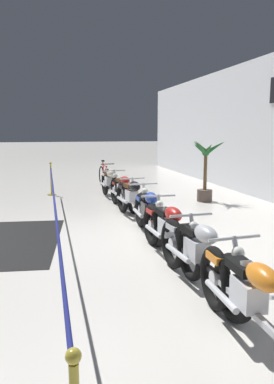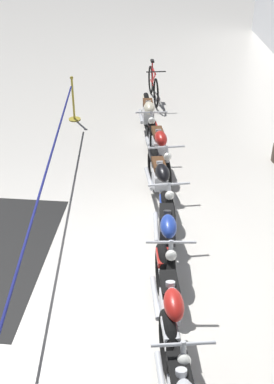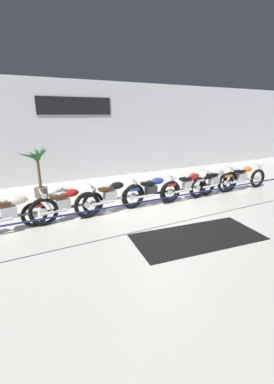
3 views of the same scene
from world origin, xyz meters
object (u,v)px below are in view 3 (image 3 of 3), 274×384
(motorcycle_cream_0, at_px, (12,213))
(motorcycle_silver_5, at_px, (215,182))
(motorcycle_red_4, at_px, (189,186))
(stanchion_far_left, at_px, (141,208))
(motorcycle_blue_3, at_px, (153,191))
(motorcycle_red_1, at_px, (66,204))
(potted_palm_left_of_row, at_px, (38,168))
(floor_banner, at_px, (198,237))
(motorcycle_orange_6, at_px, (243,178))
(motorcycle_black_2, at_px, (112,197))

(motorcycle_cream_0, bearing_deg, motorcycle_silver_5, 0.51)
(motorcycle_cream_0, xyz_separation_m, motorcycle_red_4, (5.55, 0.05, -0.02))
(motorcycle_red_4, xyz_separation_m, stanchion_far_left, (-2.84, -1.75, 0.27))
(motorcycle_blue_3, height_order, motorcycle_red_4, motorcycle_red_4)
(motorcycle_red_1, distance_m, motorcycle_silver_5, 5.38)
(potted_palm_left_of_row, distance_m, floor_banner, 5.89)
(potted_palm_left_of_row, height_order, floor_banner, potted_palm_left_of_row)
(stanchion_far_left, bearing_deg, motorcycle_orange_6, 17.68)
(motorcycle_black_2, bearing_deg, stanchion_far_left, -89.66)
(potted_palm_left_of_row, bearing_deg, motorcycle_orange_6, -20.41)
(motorcycle_cream_0, height_order, motorcycle_red_1, motorcycle_cream_0)
(motorcycle_black_2, distance_m, motorcycle_red_4, 2.85)
(motorcycle_orange_6, distance_m, floor_banner, 4.82)
(potted_palm_left_of_row, bearing_deg, motorcycle_cream_0, -110.73)
(motorcycle_silver_5, distance_m, motorcycle_orange_6, 1.36)
(motorcycle_blue_3, height_order, motorcycle_silver_5, motorcycle_silver_5)
(motorcycle_blue_3, relative_size, motorcycle_silver_5, 0.89)
(motorcycle_cream_0, height_order, potted_palm_left_of_row, potted_palm_left_of_row)
(motorcycle_silver_5, relative_size, potted_palm_left_of_row, 1.30)
(motorcycle_blue_3, relative_size, floor_banner, 0.69)
(motorcycle_blue_3, distance_m, motorcycle_orange_6, 3.99)
(motorcycle_black_2, distance_m, motorcycle_silver_5, 4.03)
(motorcycle_blue_3, height_order, motorcycle_orange_6, motorcycle_orange_6)
(motorcycle_red_1, height_order, motorcycle_orange_6, motorcycle_orange_6)
(motorcycle_orange_6, height_order, potted_palm_left_of_row, potted_palm_left_of_row)
(motorcycle_orange_6, bearing_deg, motorcycle_red_4, 179.21)
(motorcycle_black_2, bearing_deg, motorcycle_silver_5, -0.47)
(motorcycle_silver_5, bearing_deg, potted_palm_left_of_row, 155.66)
(motorcycle_blue_3, distance_m, motorcycle_red_4, 1.44)
(motorcycle_black_2, relative_size, potted_palm_left_of_row, 1.25)
(motorcycle_orange_6, bearing_deg, potted_palm_left_of_row, 159.59)
(stanchion_far_left, bearing_deg, motorcycle_red_4, 31.69)
(motorcycle_cream_0, relative_size, motorcycle_blue_3, 1.06)
(motorcycle_red_1, bearing_deg, motorcycle_silver_5, -0.93)
(motorcycle_blue_3, distance_m, potted_palm_left_of_row, 4.05)
(motorcycle_orange_6, xyz_separation_m, stanchion_far_left, (-5.38, -1.72, 0.27))
(motorcycle_red_1, xyz_separation_m, potted_palm_left_of_row, (-0.34, 2.50, 0.58))
(motorcycle_cream_0, height_order, stanchion_far_left, stanchion_far_left)
(motorcycle_silver_5, height_order, floor_banner, motorcycle_silver_5)
(motorcycle_black_2, xyz_separation_m, motorcycle_orange_6, (5.39, -0.08, -0.01))
(motorcycle_red_1, relative_size, motorcycle_silver_5, 0.95)
(motorcycle_blue_3, xyz_separation_m, motorcycle_silver_5, (2.62, -0.05, 0.01))
(motorcycle_red_1, xyz_separation_m, stanchion_far_left, (1.37, -1.85, 0.28))
(motorcycle_red_4, distance_m, potted_palm_left_of_row, 5.27)
(motorcycle_blue_3, height_order, floor_banner, motorcycle_blue_3)
(motorcycle_red_4, distance_m, motorcycle_orange_6, 2.55)
(stanchion_far_left, distance_m, floor_banner, 1.56)
(motorcycle_cream_0, relative_size, floor_banner, 0.73)
(motorcycle_red_1, xyz_separation_m, motorcycle_orange_6, (6.75, -0.13, 0.02))
(motorcycle_blue_3, xyz_separation_m, motorcycle_red_4, (1.44, -0.06, 0.00))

